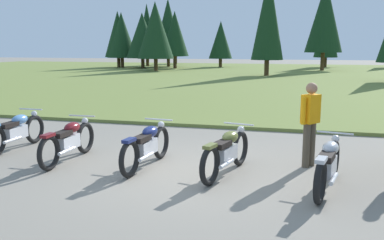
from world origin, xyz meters
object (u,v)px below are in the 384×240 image
object	(u,v)px
motorcycle_sky_blue	(16,131)
motorcycle_silver	(328,164)
rider_with_back_turned	(310,120)
motorcycle_maroon	(69,140)
motorcycle_navy	(147,145)
motorcycle_olive	(227,151)

from	to	relation	value
motorcycle_sky_blue	motorcycle_silver	xyz separation A→B (m)	(6.81, -1.05, 0.00)
motorcycle_sky_blue	rider_with_back_turned	world-z (taller)	rider_with_back_turned
motorcycle_sky_blue	motorcycle_maroon	world-z (taller)	same
motorcycle_navy	motorcycle_silver	world-z (taller)	same
motorcycle_navy	rider_with_back_turned	xyz separation A→B (m)	(3.08, 0.87, 0.51)
motorcycle_navy	rider_with_back_turned	world-z (taller)	rider_with_back_turned
motorcycle_navy	motorcycle_olive	world-z (taller)	same
motorcycle_sky_blue	rider_with_back_turned	distance (m)	6.54
motorcycle_olive	motorcycle_maroon	bearing A→B (deg)	178.85
motorcycle_sky_blue	motorcycle_navy	bearing A→B (deg)	-9.26
motorcycle_olive	rider_with_back_turned	xyz separation A→B (m)	(1.48, 0.94, 0.51)
motorcycle_maroon	motorcycle_navy	distance (m)	1.72
motorcycle_maroon	motorcycle_olive	world-z (taller)	same
motorcycle_navy	motorcycle_olive	distance (m)	1.61
motorcycle_sky_blue	motorcycle_maroon	size ratio (longest dim) A/B	1.00
motorcycle_sky_blue	motorcycle_navy	size ratio (longest dim) A/B	1.00
rider_with_back_turned	motorcycle_olive	bearing A→B (deg)	-147.55
motorcycle_sky_blue	motorcycle_silver	bearing A→B (deg)	-8.75
motorcycle_olive	motorcycle_silver	size ratio (longest dim) A/B	1.00
motorcycle_olive	motorcycle_sky_blue	bearing A→B (deg)	172.85
motorcycle_navy	motorcycle_olive	bearing A→B (deg)	-2.59
motorcycle_maroon	motorcycle_silver	bearing A→B (deg)	-5.41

